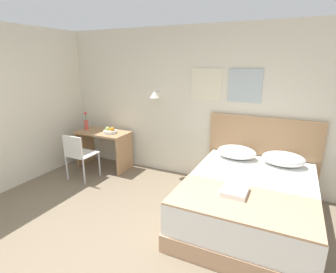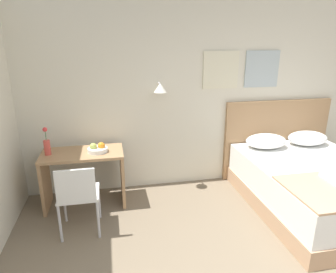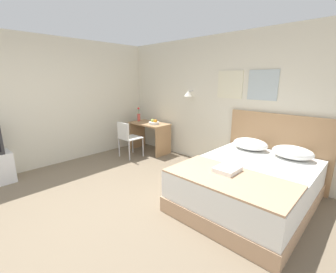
% 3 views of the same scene
% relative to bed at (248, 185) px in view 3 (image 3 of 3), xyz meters
% --- Properties ---
extents(ground_plane, '(24.00, 24.00, 0.00)m').
position_rel_bed_xyz_m(ground_plane, '(-1.33, -1.74, -0.30)').
color(ground_plane, '#756651').
extents(wall_back, '(5.65, 0.31, 2.65)m').
position_rel_bed_xyz_m(wall_back, '(-1.32, 1.11, 1.03)').
color(wall_back, beige).
rests_on(wall_back, ground_plane).
extents(wall_left, '(0.06, 5.81, 2.65)m').
position_rel_bed_xyz_m(wall_left, '(-3.78, -1.83, 1.03)').
color(wall_left, beige).
rests_on(wall_left, ground_plane).
extents(bed, '(1.59, 2.03, 0.60)m').
position_rel_bed_xyz_m(bed, '(0.00, 0.00, 0.00)').
color(bed, tan).
rests_on(bed, ground_plane).
extents(headboard, '(1.71, 0.06, 1.23)m').
position_rel_bed_xyz_m(headboard, '(0.00, 1.05, 0.32)').
color(headboard, '#A87F56').
rests_on(headboard, ground_plane).
extents(pillow_left, '(0.60, 0.42, 0.20)m').
position_rel_bed_xyz_m(pillow_left, '(-0.34, 0.76, 0.40)').
color(pillow_left, white).
rests_on(pillow_left, bed).
extents(pillow_right, '(0.60, 0.42, 0.20)m').
position_rel_bed_xyz_m(pillow_right, '(0.34, 0.76, 0.40)').
color(pillow_right, white).
rests_on(pillow_right, bed).
extents(throw_blanket, '(1.55, 0.81, 0.02)m').
position_rel_bed_xyz_m(throw_blanket, '(0.00, -0.59, 0.31)').
color(throw_blanket, tan).
rests_on(throw_blanket, bed).
extents(folded_towel_near_foot, '(0.27, 0.33, 0.06)m').
position_rel_bed_xyz_m(folded_towel_near_foot, '(-0.11, -0.45, 0.36)').
color(folded_towel_near_foot, white).
rests_on(folded_towel_near_foot, throw_blanket).
extents(desk, '(1.02, 0.54, 0.74)m').
position_rel_bed_xyz_m(desk, '(-2.93, 0.70, 0.21)').
color(desk, '#A87F56').
rests_on(desk, ground_plane).
extents(desk_chair, '(0.44, 0.44, 0.85)m').
position_rel_bed_xyz_m(desk_chair, '(-2.95, 0.03, 0.22)').
color(desk_chair, white).
rests_on(desk_chair, ground_plane).
extents(fruit_bowl, '(0.25, 0.25, 0.12)m').
position_rel_bed_xyz_m(fruit_bowl, '(-2.73, 0.68, 0.49)').
color(fruit_bowl, silver).
rests_on(fruit_bowl, desk).
extents(flower_vase, '(0.08, 0.08, 0.36)m').
position_rel_bed_xyz_m(flower_vase, '(-3.34, 0.70, 0.57)').
color(flower_vase, '#D14C42').
rests_on(flower_vase, desk).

